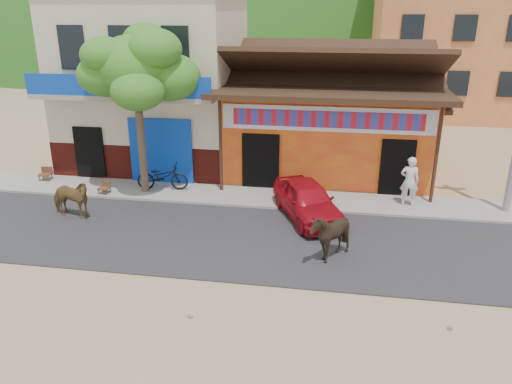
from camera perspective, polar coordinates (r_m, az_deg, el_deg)
ground at (r=12.95m, az=-2.60°, el=-10.43°), size 120.00×120.00×0.00m
road at (r=15.10m, az=-0.63°, el=-5.55°), size 60.00×5.00×0.04m
sidewalk at (r=18.25m, az=1.29°, el=-0.66°), size 60.00×2.00×0.12m
dance_club at (r=21.41m, az=8.24°, el=7.21°), size 8.00×6.00×3.60m
cafe_building at (r=22.52m, az=-11.41°, el=12.08°), size 7.00×6.00×7.00m
apartment_front at (r=35.47m, az=21.32°, el=18.17°), size 9.00×9.00×12.00m
tree at (r=18.40m, az=-13.22°, el=8.91°), size 3.00×3.00×6.00m
cow_tan at (r=17.52m, az=-20.45°, el=-0.70°), size 1.64×0.90×1.32m
cow_dark at (r=13.83m, az=8.44°, el=-4.94°), size 1.52×1.40×1.45m
red_car at (r=16.46m, az=5.90°, el=-0.93°), size 2.89×3.96×1.25m
scooter at (r=19.07m, az=-10.65°, el=1.73°), size 1.99×0.92×1.01m
pedestrian at (r=17.99m, az=17.14°, el=1.22°), size 0.66×0.46×1.73m
cafe_chair_left at (r=21.51m, az=-23.04°, el=2.47°), size 0.48×0.48×0.94m
cafe_chair_right at (r=19.21m, az=-17.02°, el=0.99°), size 0.43×0.43×0.82m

